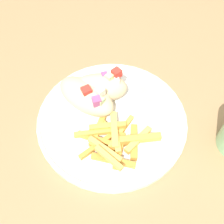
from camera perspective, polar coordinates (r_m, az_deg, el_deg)
The scene contains 7 objects.
ground_plane at distance 1.29m, azimuth 0.91°, elevation -19.81°, with size 10.00×10.00×0.00m, color brown.
table at distance 0.63m, azimuth 1.74°, elevation -2.55°, with size 1.44×1.44×0.78m.
plate at distance 0.55m, azimuth 0.00°, elevation -1.46°, with size 0.31×0.31×0.02m.
pita_sandwich_near at distance 0.54m, azimuth -5.62°, elevation 3.48°, with size 0.14×0.08×0.07m.
pita_sandwich_far at distance 0.56m, azimuth -2.54°, elevation 5.44°, with size 0.13×0.12×0.07m.
fries_pile at distance 0.50m, azimuth 0.76°, elevation -6.07°, with size 0.13×0.14×0.03m.
sauce_ramekin at distance 0.56m, azimuth 8.51°, elevation 3.54°, with size 0.08×0.08×0.03m.
Camera 1 is at (0.22, -0.26, 1.24)m, focal length 42.00 mm.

